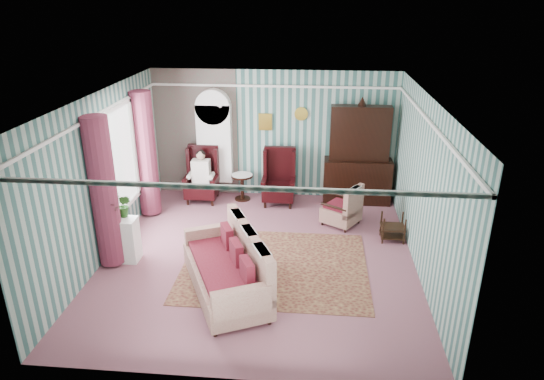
# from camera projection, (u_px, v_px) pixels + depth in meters

# --- Properties ---
(floor) EXTENTS (6.00, 6.00, 0.00)m
(floor) POSITION_uv_depth(u_px,v_px,m) (260.00, 257.00, 8.77)
(floor) COLOR #8C515B
(floor) RESTS_ON ground
(room_shell) EXTENTS (5.53, 6.02, 2.91)m
(room_shell) POSITION_uv_depth(u_px,v_px,m) (224.00, 147.00, 8.22)
(room_shell) COLOR #396862
(room_shell) RESTS_ON ground
(bookcase) EXTENTS (0.80, 0.28, 2.24)m
(bookcase) POSITION_uv_depth(u_px,v_px,m) (215.00, 149.00, 11.08)
(bookcase) COLOR white
(bookcase) RESTS_ON floor
(dresser_hutch) EXTENTS (1.50, 0.56, 2.36)m
(dresser_hutch) POSITION_uv_depth(u_px,v_px,m) (359.00, 152.00, 10.67)
(dresser_hutch) COLOR black
(dresser_hutch) RESTS_ON floor
(wingback_left) EXTENTS (0.76, 0.80, 1.25)m
(wingback_left) POSITION_uv_depth(u_px,v_px,m) (202.00, 175.00, 10.93)
(wingback_left) COLOR black
(wingback_left) RESTS_ON floor
(wingback_right) EXTENTS (0.76, 0.80, 1.25)m
(wingback_right) POSITION_uv_depth(u_px,v_px,m) (279.00, 177.00, 10.78)
(wingback_right) COLOR black
(wingback_right) RESTS_ON floor
(seated_woman) EXTENTS (0.44, 0.40, 1.18)m
(seated_woman) POSITION_uv_depth(u_px,v_px,m) (202.00, 176.00, 10.94)
(seated_woman) COLOR silver
(seated_woman) RESTS_ON floor
(round_side_table) EXTENTS (0.50, 0.50, 0.60)m
(round_side_table) POSITION_uv_depth(u_px,v_px,m) (242.00, 187.00, 11.11)
(round_side_table) COLOR black
(round_side_table) RESTS_ON floor
(nest_table) EXTENTS (0.45, 0.38, 0.54)m
(nest_table) POSITION_uv_depth(u_px,v_px,m) (393.00, 227.00, 9.28)
(nest_table) COLOR black
(nest_table) RESTS_ON floor
(plant_stand) EXTENTS (0.55, 0.35, 0.80)m
(plant_stand) POSITION_uv_depth(u_px,v_px,m) (122.00, 240.00, 8.54)
(plant_stand) COLOR white
(plant_stand) RESTS_ON floor
(rug) EXTENTS (3.20, 2.60, 0.01)m
(rug) POSITION_uv_depth(u_px,v_px,m) (275.00, 266.00, 8.46)
(rug) COLOR #501A1B
(rug) RESTS_ON floor
(sofa) EXTENTS (1.76, 2.35, 0.93)m
(sofa) POSITION_uv_depth(u_px,v_px,m) (225.00, 268.00, 7.53)
(sofa) COLOR beige
(sofa) RESTS_ON floor
(floral_armchair) EXTENTS (1.06, 1.04, 1.02)m
(floral_armchair) POSITION_uv_depth(u_px,v_px,m) (342.00, 201.00, 9.83)
(floral_armchair) COLOR #BCAC92
(floral_armchair) RESTS_ON floor
(coffee_table) EXTENTS (0.90, 0.61, 0.41)m
(coffee_table) POSITION_uv_depth(u_px,v_px,m) (232.00, 254.00, 8.46)
(coffee_table) COLOR black
(coffee_table) RESTS_ON floor
(potted_plant_a) EXTENTS (0.43, 0.39, 0.42)m
(potted_plant_a) POSITION_uv_depth(u_px,v_px,m) (112.00, 211.00, 8.18)
(potted_plant_a) COLOR #1D531A
(potted_plant_a) RESTS_ON plant_stand
(potted_plant_b) EXTENTS (0.27, 0.23, 0.42)m
(potted_plant_b) POSITION_uv_depth(u_px,v_px,m) (124.00, 206.00, 8.40)
(potted_plant_b) COLOR #1A4916
(potted_plant_b) RESTS_ON plant_stand
(potted_plant_c) EXTENTS (0.31, 0.31, 0.43)m
(potted_plant_c) POSITION_uv_depth(u_px,v_px,m) (114.00, 205.00, 8.41)
(potted_plant_c) COLOR #19501B
(potted_plant_c) RESTS_ON plant_stand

